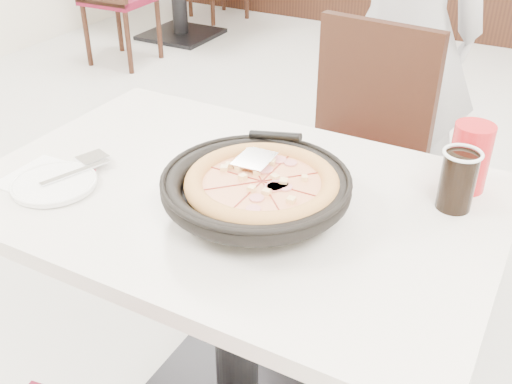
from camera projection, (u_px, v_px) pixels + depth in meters
The scene contains 13 objects.
floor at pixel (268, 306), 2.15m from camera, with size 7.00×7.00×0.00m, color #B3B3AE.
main_table at pixel (236, 311), 1.58m from camera, with size 1.20×0.80×0.75m, color silver, non-canonical shape.
chair_far at pixel (342, 178), 1.98m from camera, with size 0.42×0.42×0.95m, color black, non-canonical shape.
trivet at pixel (258, 203), 1.31m from camera, with size 0.12×0.12×0.04m, color black.
pizza_pan at pixel (256, 195), 1.29m from camera, with size 0.34×0.34×0.01m, color black.
pizza at pixel (262, 190), 1.27m from camera, with size 0.30×0.30×0.02m, color tan.
pizza_server at pixel (255, 159), 1.32m from camera, with size 0.08×0.10×0.00m, color silver.
napkin at pixel (44, 178), 1.43m from camera, with size 0.17×0.17×0.00m, color white.
side_plate at pixel (54, 184), 1.39m from camera, with size 0.19×0.19×0.01m, color white.
fork at pixel (76, 172), 1.42m from camera, with size 0.02×0.18×0.00m, color silver.
cola_glass at pixel (457, 182), 1.29m from camera, with size 0.08×0.08×0.13m, color black.
red_cup at pixel (470, 157), 1.36m from camera, with size 0.09×0.09×0.16m, color red.
diner_person at pixel (403, 32), 2.17m from camera, with size 0.61×0.40×1.66m, color #A9A8AD.
Camera 1 is at (0.74, -1.44, 1.47)m, focal length 42.00 mm.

